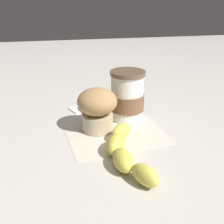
{
  "coord_description": "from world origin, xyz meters",
  "views": [
    {
      "loc": [
        0.55,
        -0.12,
        0.29
      ],
      "look_at": [
        0.0,
        0.0,
        0.05
      ],
      "focal_mm": 42.0,
      "sensor_mm": 36.0,
      "label": 1
    }
  ],
  "objects_px": {
    "coffee_cup": "(127,97)",
    "muffin": "(97,108)",
    "banana": "(124,151)",
    "sugar_packet": "(77,109)"
  },
  "relations": [
    {
      "from": "muffin",
      "to": "banana",
      "type": "height_order",
      "value": "muffin"
    },
    {
      "from": "coffee_cup",
      "to": "banana",
      "type": "height_order",
      "value": "coffee_cup"
    },
    {
      "from": "coffee_cup",
      "to": "sugar_packet",
      "type": "distance_m",
      "value": 0.16
    },
    {
      "from": "coffee_cup",
      "to": "sugar_packet",
      "type": "xyz_separation_m",
      "value": [
        -0.08,
        -0.12,
        -0.06
      ]
    },
    {
      "from": "banana",
      "to": "sugar_packet",
      "type": "distance_m",
      "value": 0.28
    },
    {
      "from": "coffee_cup",
      "to": "muffin",
      "type": "distance_m",
      "value": 0.1
    },
    {
      "from": "muffin",
      "to": "sugar_packet",
      "type": "bearing_deg",
      "value": -164.13
    },
    {
      "from": "coffee_cup",
      "to": "muffin",
      "type": "xyz_separation_m",
      "value": [
        0.05,
        -0.09,
        -0.0
      ]
    },
    {
      "from": "coffee_cup",
      "to": "banana",
      "type": "xyz_separation_m",
      "value": [
        0.19,
        -0.06,
        -0.04
      ]
    },
    {
      "from": "banana",
      "to": "sugar_packet",
      "type": "bearing_deg",
      "value": -166.08
    }
  ]
}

